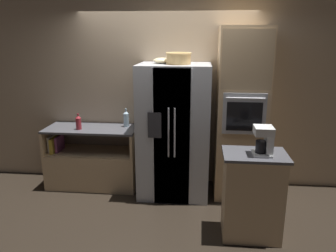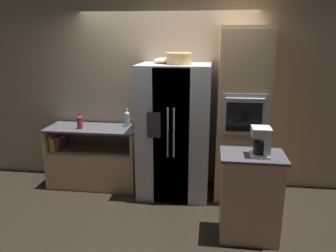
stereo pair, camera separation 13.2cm
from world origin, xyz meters
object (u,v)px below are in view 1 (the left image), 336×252
at_px(bottle_short, 126,118).
at_px(bottle_tall, 78,122).
at_px(wicker_basket, 179,58).
at_px(coffee_maker, 265,140).
at_px(refrigerator, 174,131).
at_px(fruit_bowl, 162,60).
at_px(wall_oven, 241,114).

bearing_deg(bottle_short, bottle_tall, -161.11).
bearing_deg(wicker_basket, coffee_maker, -44.79).
xyz_separation_m(refrigerator, bottle_short, (-0.72, 0.22, 0.10)).
relative_size(fruit_bowl, bottle_short, 0.90).
bearing_deg(wall_oven, wicker_basket, -171.77).
relative_size(refrigerator, bottle_tall, 8.02).
bearing_deg(coffee_maker, bottle_short, 144.53).
distance_m(wicker_basket, bottle_short, 1.21).
relative_size(fruit_bowl, bottle_tall, 1.07).
bearing_deg(wall_oven, bottle_tall, -178.58).
distance_m(wicker_basket, fruit_bowl, 0.26).
distance_m(refrigerator, fruit_bowl, 0.96).
bearing_deg(refrigerator, bottle_tall, 179.86).
relative_size(wall_oven, wicker_basket, 6.96).
xyz_separation_m(refrigerator, bottle_tall, (-1.35, 0.00, 0.09)).
bearing_deg(refrigerator, coffee_maker, -44.98).
height_order(refrigerator, bottle_short, refrigerator).
bearing_deg(refrigerator, fruit_bowl, 159.25).
bearing_deg(wall_oven, refrigerator, -176.20).
relative_size(refrigerator, fruit_bowl, 7.52).
height_order(fruit_bowl, bottle_tall, fruit_bowl).
bearing_deg(bottle_short, coffee_maker, -35.47).
relative_size(wicker_basket, bottle_tall, 1.45).
xyz_separation_m(wicker_basket, fruit_bowl, (-0.22, 0.13, -0.04)).
bearing_deg(wicker_basket, bottle_tall, 177.36).
height_order(fruit_bowl, bottle_short, fruit_bowl).
bearing_deg(coffee_maker, fruit_bowl, 137.66).
distance_m(refrigerator, bottle_short, 0.76).
bearing_deg(fruit_bowl, coffee_maker, -42.34).
xyz_separation_m(bottle_tall, bottle_short, (0.63, 0.22, 0.02)).
xyz_separation_m(refrigerator, wicker_basket, (0.06, -0.06, 0.99)).
distance_m(bottle_tall, bottle_short, 0.67).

